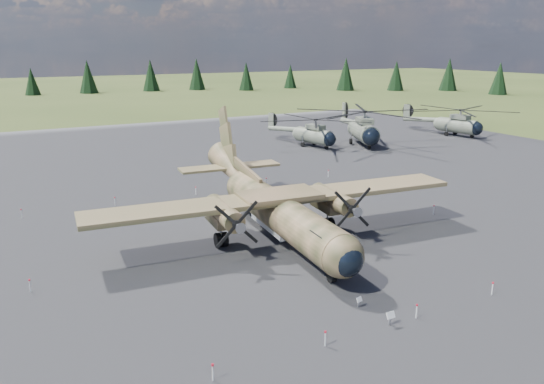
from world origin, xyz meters
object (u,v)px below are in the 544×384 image
helicopter_near (313,127)px  transport_plane (274,203)px  helicopter_mid (364,121)px  helicopter_far (458,117)px

helicopter_near → transport_plane: bearing=-138.9°
helicopter_mid → helicopter_far: (19.05, -0.44, -0.57)m
helicopter_near → helicopter_far: bearing=-18.4°
transport_plane → helicopter_far: size_ratio=1.31×
transport_plane → helicopter_near: size_ratio=1.39×
helicopter_far → helicopter_mid: bearing=168.4°
transport_plane → helicopter_mid: 41.89m
helicopter_mid → helicopter_far: size_ratio=1.22×
helicopter_mid → helicopter_far: 19.07m
transport_plane → helicopter_far: (49.62, 28.18, 0.44)m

